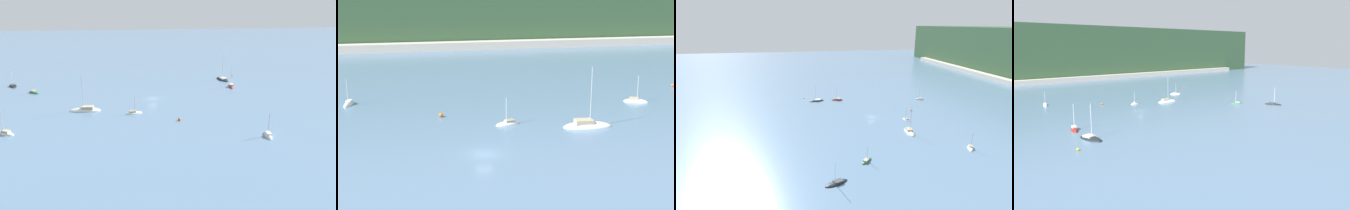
{
  "view_description": "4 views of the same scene",
  "coord_description": "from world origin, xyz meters",
  "views": [
    {
      "loc": [
        10.56,
        100.08,
        28.89
      ],
      "look_at": [
        -3.17,
        11.53,
        1.23
      ],
      "focal_mm": 35.0,
      "sensor_mm": 36.0,
      "label": 1
    },
    {
      "loc": [
        -10.72,
        -64.6,
        24.44
      ],
      "look_at": [
        6.61,
        14.92,
        3.44
      ],
      "focal_mm": 50.0,
      "sensor_mm": 36.0,
      "label": 2
    },
    {
      "loc": [
        109.53,
        -33.59,
        41.43
      ],
      "look_at": [
        -14.3,
        -10.26,
        1.97
      ],
      "focal_mm": 28.0,
      "sensor_mm": 36.0,
      "label": 3
    },
    {
      "loc": [
        -66.09,
        -99.91,
        23.73
      ],
      "look_at": [
        15.13,
        -6.07,
        1.35
      ],
      "focal_mm": 35.0,
      "sensor_mm": 36.0,
      "label": 4
    }
  ],
  "objects": [
    {
      "name": "sailboat_6",
      "position": [
        49.05,
        -24.25,
        0.07
      ],
      "size": [
        4.84,
        7.38,
        7.64
      ],
      "rotation": [
        0.0,
        0.0,
        5.09
      ],
      "color": "black",
      "rests_on": "ground_plane"
    },
    {
      "name": "shore_town_strip",
      "position": [
        0.0,
        115.8,
        1.51
      ],
      "size": [
        358.66,
        6.0,
        3.03
      ],
      "color": "beige",
      "rests_on": "ground_plane"
    },
    {
      "name": "sailboat_1",
      "position": [
        37.2,
        24.56,
        0.09
      ],
      "size": [
        5.35,
        3.97,
        6.48
      ],
      "rotation": [
        0.0,
        0.0,
        5.79
      ],
      "color": "white",
      "rests_on": "ground_plane"
    },
    {
      "name": "sailboat_5",
      "position": [
        6.74,
        14.1,
        0.08
      ],
      "size": [
        4.83,
        2.59,
        5.57
      ],
      "rotation": [
        0.0,
        0.0,
        3.36
      ],
      "color": "silver",
      "rests_on": "ground_plane"
    },
    {
      "name": "mooring_buoy_1",
      "position": [
        53.62,
        36.93,
        0.36
      ],
      "size": [
        0.71,
        0.71,
        0.71
      ],
      "color": "orange",
      "rests_on": "ground_plane"
    },
    {
      "name": "sailboat_2",
      "position": [
        -30.02,
        -11.21,
        0.1
      ],
      "size": [
        3.28,
        6.58,
        8.7
      ],
      "rotation": [
        0.0,
        0.0,
        4.46
      ],
      "color": "maroon",
      "rests_on": "ground_plane"
    },
    {
      "name": "hillside_ridge",
      "position": [
        0.0,
        149.98,
        19.1
      ],
      "size": [
        421.96,
        61.35,
        38.21
      ],
      "color": "#335133",
      "rests_on": "ground_plane"
    },
    {
      "name": "ground_plane",
      "position": [
        0.0,
        0.0,
        0.0
      ],
      "size": [
        600.0,
        600.0,
        0.0
      ],
      "primitive_type": "plane",
      "color": "slate"
    },
    {
      "name": "mooring_buoy_2",
      "position": [
        -36.97,
        -29.66,
        0.33
      ],
      "size": [
        0.66,
        0.66,
        0.66
      ],
      "color": "yellow",
      "rests_on": "ground_plane"
    },
    {
      "name": "sailboat_3",
      "position": [
        -22.74,
        34.94,
        0.07
      ],
      "size": [
        2.43,
        5.1,
        6.51
      ],
      "rotation": [
        0.0,
        0.0,
        4.5
      ],
      "color": "white",
      "rests_on": "ground_plane"
    },
    {
      "name": "sailboat_7",
      "position": [
        39.1,
        -13.09,
        0.07
      ],
      "size": [
        4.96,
        4.97,
        6.05
      ],
      "rotation": [
        0.0,
        0.0,
        2.35
      ],
      "color": "#2D6647",
      "rests_on": "ground_plane"
    },
    {
      "name": "sailboat_4",
      "position": [
        20.18,
        9.67,
        0.12
      ],
      "size": [
        9.01,
        3.79,
        11.68
      ],
      "rotation": [
        0.0,
        0.0,
        6.19
      ],
      "color": "white",
      "rests_on": "ground_plane"
    },
    {
      "name": "sailboat_0",
      "position": [
        -30.5,
        -22.76,
        0.08
      ],
      "size": [
        4.49,
        8.87,
        10.18
      ],
      "rotation": [
        0.0,
        0.0,
        4.89
      ],
      "color": "black",
      "rests_on": "ground_plane"
    },
    {
      "name": "mooring_buoy_0",
      "position": [
        -4.59,
        21.61,
        0.4
      ],
      "size": [
        0.79,
        0.79,
        0.79
      ],
      "color": "orange",
      "rests_on": "ground_plane"
    }
  ]
}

